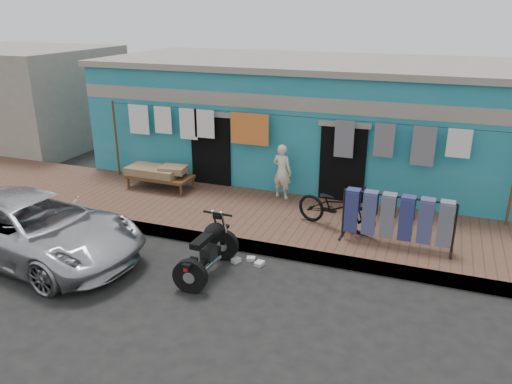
# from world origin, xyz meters

# --- Properties ---
(ground) EXTENTS (80.00, 80.00, 0.00)m
(ground) POSITION_xyz_m (0.00, 0.00, 0.00)
(ground) COLOR black
(ground) RESTS_ON ground
(sidewalk) EXTENTS (28.00, 3.00, 0.25)m
(sidewalk) POSITION_xyz_m (0.00, 3.00, 0.12)
(sidewalk) COLOR brown
(sidewalk) RESTS_ON ground
(curb) EXTENTS (28.00, 0.10, 0.25)m
(curb) POSITION_xyz_m (0.00, 1.55, 0.12)
(curb) COLOR gray
(curb) RESTS_ON ground
(building) EXTENTS (12.20, 5.20, 3.36)m
(building) POSITION_xyz_m (-0.00, 6.99, 1.69)
(building) COLOR teal
(building) RESTS_ON ground
(neighbor_left) EXTENTS (6.00, 5.00, 3.40)m
(neighbor_left) POSITION_xyz_m (-11.00, 7.00, 1.70)
(neighbor_left) COLOR #9E9384
(neighbor_left) RESTS_ON ground
(clothesline) EXTENTS (10.06, 0.06, 2.10)m
(clothesline) POSITION_xyz_m (-0.45, 4.25, 1.82)
(clothesline) COLOR brown
(clothesline) RESTS_ON sidewalk
(car) EXTENTS (4.88, 2.63, 1.32)m
(car) POSITION_xyz_m (-3.87, -0.15, 0.66)
(car) COLOR silver
(car) RESTS_ON ground
(seated_person) EXTENTS (0.55, 0.43, 1.38)m
(seated_person) POSITION_xyz_m (-0.11, 4.12, 0.94)
(seated_person) COLOR beige
(seated_person) RESTS_ON sidewalk
(bicycle) EXTENTS (1.91, 1.10, 1.17)m
(bicycle) POSITION_xyz_m (1.53, 2.81, 0.84)
(bicycle) COLOR black
(bicycle) RESTS_ON sidewalk
(motorcycle) EXTENTS (0.67, 1.70, 1.08)m
(motorcycle) POSITION_xyz_m (-0.36, 0.40, 0.54)
(motorcycle) COLOR black
(motorcycle) RESTS_ON ground
(charpoy) EXTENTS (1.82, 0.92, 0.60)m
(charpoy) POSITION_xyz_m (-3.30, 3.67, 0.55)
(charpoy) COLOR brown
(charpoy) RESTS_ON sidewalk
(jeans_rack) EXTENTS (2.29, 0.59, 1.08)m
(jeans_rack) POSITION_xyz_m (2.82, 2.44, 0.79)
(jeans_rack) COLOR black
(jeans_rack) RESTS_ON sidewalk
(litter_a) EXTENTS (0.19, 0.17, 0.07)m
(litter_a) POSITION_xyz_m (0.19, 1.20, 0.04)
(litter_a) COLOR silver
(litter_a) RESTS_ON ground
(litter_b) EXTENTS (0.18, 0.20, 0.08)m
(litter_b) POSITION_xyz_m (-0.06, 1.03, 0.04)
(litter_b) COLOR silver
(litter_b) RESTS_ON ground
(litter_c) EXTENTS (0.18, 0.21, 0.07)m
(litter_c) POSITION_xyz_m (0.42, 1.08, 0.04)
(litter_c) COLOR silver
(litter_c) RESTS_ON ground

